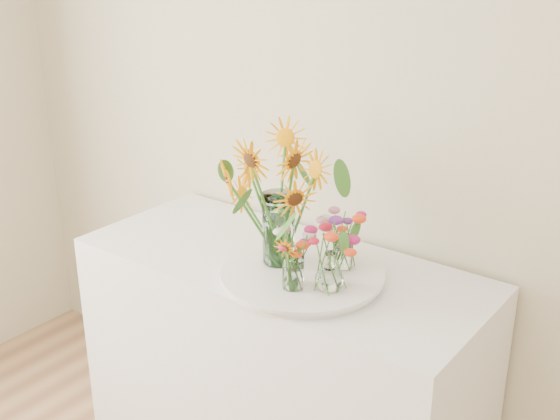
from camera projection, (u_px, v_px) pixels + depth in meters
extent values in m
cube|color=white|center=(280.00, 375.00, 2.50)|extent=(1.40, 0.60, 0.90)
cylinder|color=white|center=(302.00, 277.00, 2.20)|extent=(0.49, 0.49, 0.02)
cylinder|color=#C7F7EE|center=(279.00, 229.00, 2.22)|extent=(0.12, 0.12, 0.24)
cylinder|color=white|center=(293.00, 272.00, 2.08)|extent=(0.07, 0.07, 0.11)
cylinder|color=white|center=(343.00, 252.00, 2.21)|extent=(0.07, 0.07, 0.11)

